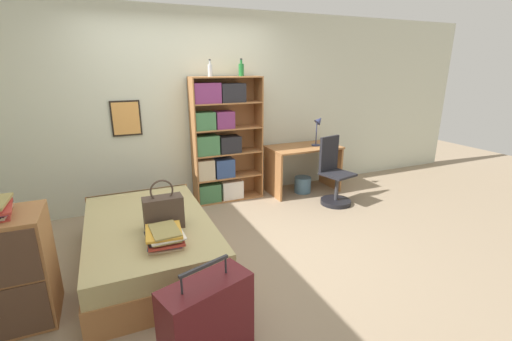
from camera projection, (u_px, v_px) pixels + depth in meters
name	position (u px, v px, depth m)	size (l,w,h in m)	color
ground_plane	(221.00, 247.00, 3.68)	(14.00, 14.00, 0.00)	gray
wall_back	(183.00, 110.00, 4.63)	(10.00, 0.09, 2.60)	beige
bed	(150.00, 241.00, 3.36)	(1.15, 1.86, 0.44)	#A36B3D
handbag	(163.00, 212.00, 3.10)	(0.35, 0.16, 0.46)	#47382D
book_stack_on_bed	(165.00, 236.00, 2.84)	(0.33, 0.38, 0.14)	beige
suitcase	(207.00, 320.00, 2.23)	(0.65, 0.44, 0.69)	#5B191E
dresser	(1.00, 273.00, 2.48)	(0.66, 0.50, 0.87)	#A36B3D
bookcase	(220.00, 143.00, 4.75)	(0.98, 0.31, 1.74)	#A36B3D
bottle_green	(210.00, 70.00, 4.39)	(0.06, 0.06, 0.21)	#B7BCC1
bottle_brown	(241.00, 69.00, 4.58)	(0.07, 0.07, 0.23)	#1E6B2D
desk	(303.00, 160.00, 5.21)	(1.07, 0.61, 0.71)	#A36B3D
desk_lamp	(318.00, 125.00, 5.12)	(0.18, 0.13, 0.46)	navy
desk_chair	(334.00, 182.00, 4.79)	(0.46, 0.46, 0.94)	black
waste_bin	(303.00, 185.00, 5.26)	(0.25, 0.25, 0.24)	slate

